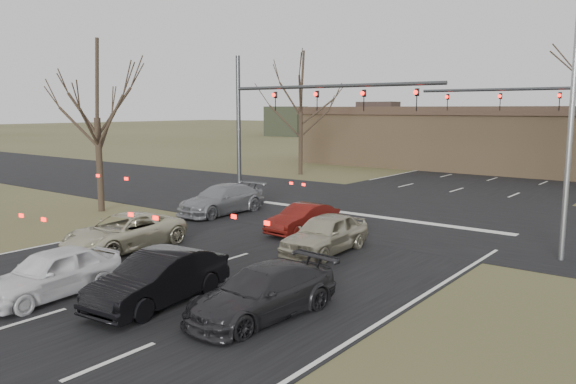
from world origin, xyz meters
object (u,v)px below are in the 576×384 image
at_px(car_white_sedan, 51,273).
at_px(car_red_ahead, 303,219).
at_px(building, 548,140).
at_px(mast_arm_far, 565,110).
at_px(mast_arm_near, 285,109).
at_px(car_charcoal_sedan, 263,292).
at_px(car_silver_suv, 124,232).
at_px(streetlight_right_near, 567,94).
at_px(car_grey_ahead, 222,199).
at_px(car_silver_ahead, 325,234).
at_px(car_black_hatch, 159,278).

xyz_separation_m(car_white_sedan, car_red_ahead, (0.72, 10.68, -0.08)).
relative_size(building, mast_arm_far, 3.81).
bearing_deg(building, mast_arm_near, -106.13).
bearing_deg(car_charcoal_sedan, car_silver_suv, 172.06).
height_order(car_silver_suv, car_white_sedan, car_white_sedan).
xyz_separation_m(mast_arm_far, streetlight_right_near, (2.64, -13.00, 0.57)).
height_order(mast_arm_far, car_grey_ahead, mast_arm_far).
relative_size(mast_arm_near, car_silver_ahead, 2.95).
relative_size(mast_arm_far, car_white_sedan, 2.82).
relative_size(mast_arm_far, streetlight_right_near, 1.11).
bearing_deg(streetlight_right_near, car_silver_suv, -147.62).
xyz_separation_m(building, car_black_hatch, (-0.44, -39.13, -1.97)).
relative_size(streetlight_right_near, car_white_sedan, 2.54).
height_order(mast_arm_near, car_red_ahead, mast_arm_near).
xyz_separation_m(mast_arm_far, car_charcoal_sedan, (-1.88, -23.16, -4.39)).
bearing_deg(car_silver_ahead, car_black_hatch, -96.28).
relative_size(streetlight_right_near, car_grey_ahead, 2.05).
distance_m(building, mast_arm_near, 26.14).
bearing_deg(car_silver_ahead, building, 87.88).
bearing_deg(building, car_black_hatch, -90.65).
relative_size(mast_arm_near, car_black_hatch, 2.89).
relative_size(building, mast_arm_near, 3.50).
bearing_deg(mast_arm_near, car_red_ahead, -45.77).
bearing_deg(car_white_sedan, car_grey_ahead, 108.38).
bearing_deg(car_red_ahead, car_silver_suv, -116.16).
distance_m(car_white_sedan, car_charcoal_sedan, 6.02).
bearing_deg(mast_arm_far, car_charcoal_sedan, -94.63).
relative_size(car_grey_ahead, car_red_ahead, 1.36).
bearing_deg(car_red_ahead, mast_arm_far, 68.78).
distance_m(car_grey_ahead, car_red_ahead, 5.79).
bearing_deg(car_white_sedan, streetlight_right_near, 46.73).
bearing_deg(car_black_hatch, car_silver_suv, 145.46).
xyz_separation_m(streetlight_right_near, car_grey_ahead, (-15.01, -0.81, -4.88)).
height_order(car_grey_ahead, car_silver_ahead, car_grey_ahead).
relative_size(mast_arm_far, car_silver_ahead, 2.71).
height_order(building, car_red_ahead, building).
bearing_deg(car_grey_ahead, mast_arm_far, 49.35).
xyz_separation_m(mast_arm_near, mast_arm_far, (11.41, 10.00, -0.06)).
bearing_deg(car_silver_ahead, car_white_sedan, -113.29).
bearing_deg(car_black_hatch, car_red_ahead, 96.33).
height_order(car_white_sedan, car_red_ahead, car_white_sedan).
height_order(car_red_ahead, car_silver_ahead, car_silver_ahead).
bearing_deg(car_silver_suv, mast_arm_near, 93.65).
xyz_separation_m(streetlight_right_near, car_silver_ahead, (-6.76, -4.02, -4.89)).
xyz_separation_m(mast_arm_far, car_red_ahead, (-6.68, -14.86, -4.42)).
xyz_separation_m(car_black_hatch, car_red_ahead, (-2.06, 9.27, -0.10)).
distance_m(car_white_sedan, car_red_ahead, 10.71).
bearing_deg(streetlight_right_near, mast_arm_far, 101.47).
bearing_deg(car_silver_ahead, mast_arm_near, 133.83).
distance_m(car_black_hatch, car_grey_ahead, 12.90).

